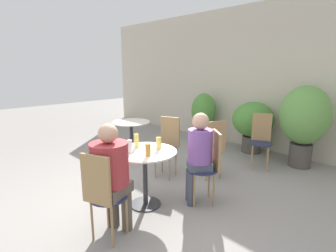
# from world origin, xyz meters

# --- Properties ---
(ground_plane) EXTENTS (20.00, 20.00, 0.00)m
(ground_plane) POSITION_xyz_m (0.00, 0.00, 0.00)
(ground_plane) COLOR gray
(storefront_wall) EXTENTS (10.00, 0.06, 3.00)m
(storefront_wall) POSITION_xyz_m (0.00, 3.53, 1.50)
(storefront_wall) COLOR beige
(storefront_wall) RESTS_ON ground_plane
(cafe_table_near) EXTENTS (0.79, 0.79, 0.72)m
(cafe_table_near) POSITION_xyz_m (0.18, 0.22, 0.57)
(cafe_table_near) COLOR #2D2D33
(cafe_table_near) RESTS_ON ground_plane
(cafe_table_far) EXTENTS (0.72, 0.72, 0.72)m
(cafe_table_far) POSITION_xyz_m (-1.38, 1.16, 0.54)
(cafe_table_far) COLOR #2D2D33
(cafe_table_far) RESTS_ON ground_plane
(bistro_chair_0) EXTENTS (0.41, 0.42, 0.94)m
(bistro_chair_0) POSITION_xyz_m (0.46, -0.54, 0.56)
(bistro_chair_0) COLOR #232847
(bistro_chair_0) RESTS_ON ground_plane
(bistro_chair_1) EXTENTS (0.43, 0.44, 0.94)m
(bistro_chair_1) POSITION_xyz_m (0.69, 0.86, 0.56)
(bistro_chair_1) COLOR #232847
(bistro_chair_1) RESTS_ON ground_plane
(bistro_chair_2) EXTENTS (0.42, 0.41, 0.94)m
(bistro_chair_2) POSITION_xyz_m (0.30, 1.47, 0.56)
(bistro_chair_2) COLOR #232847
(bistro_chair_2) RESTS_ON ground_plane
(bistro_chair_3) EXTENTS (0.41, 0.42, 0.94)m
(bistro_chair_3) POSITION_xyz_m (-0.32, 1.11, 0.56)
(bistro_chair_3) COLOR #232847
(bistro_chair_3) RESTS_ON ground_plane
(bistro_chair_4) EXTENTS (0.42, 0.43, 0.94)m
(bistro_chair_4) POSITION_xyz_m (0.56, 2.50, 0.56)
(bistro_chair_4) COLOR #232847
(bistro_chair_4) RESTS_ON ground_plane
(seated_person_0) EXTENTS (0.43, 0.45, 1.20)m
(seated_person_0) POSITION_xyz_m (0.41, -0.40, 0.71)
(seated_person_0) COLOR brown
(seated_person_0) RESTS_ON ground_plane
(seated_person_1) EXTENTS (0.39, 0.39, 1.18)m
(seated_person_1) POSITION_xyz_m (0.60, 0.74, 0.72)
(seated_person_1) COLOR #42475B
(seated_person_1) RESTS_ON ground_plane
(beer_glass_0) EXTENTS (0.06, 0.06, 0.14)m
(beer_glass_0) POSITION_xyz_m (0.34, 0.14, 0.79)
(beer_glass_0) COLOR #B28433
(beer_glass_0) RESTS_ON cafe_table_near
(beer_glass_1) EXTENTS (0.06, 0.06, 0.15)m
(beer_glass_1) POSITION_xyz_m (0.23, 0.40, 0.79)
(beer_glass_1) COLOR #DBC65B
(beer_glass_1) RESTS_ON cafe_table_near
(beer_glass_2) EXTENTS (0.06, 0.06, 0.18)m
(beer_glass_2) POSITION_xyz_m (-0.01, 0.25, 0.81)
(beer_glass_2) COLOR #DBC65B
(beer_glass_2) RESTS_ON cafe_table_near
(beer_glass_3) EXTENTS (0.06, 0.06, 0.16)m
(beer_glass_3) POSITION_xyz_m (0.12, 0.04, 0.80)
(beer_glass_3) COLOR silver
(beer_glass_3) RESTS_ON cafe_table_near
(potted_plant_0) EXTENTS (0.57, 0.57, 1.13)m
(potted_plant_0) POSITION_xyz_m (-1.19, 3.12, 0.60)
(potted_plant_0) COLOR slate
(potted_plant_0) RESTS_ON ground_plane
(potted_plant_1) EXTENTS (0.82, 0.82, 1.04)m
(potted_plant_1) POSITION_xyz_m (0.05, 3.15, 0.64)
(potted_plant_1) COLOR #47423D
(potted_plant_1) RESTS_ON ground_plane
(potted_plant_2) EXTENTS (0.81, 0.81, 1.43)m
(potted_plant_2) POSITION_xyz_m (1.05, 3.03, 0.87)
(potted_plant_2) COLOR #47423D
(potted_plant_2) RESTS_ON ground_plane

